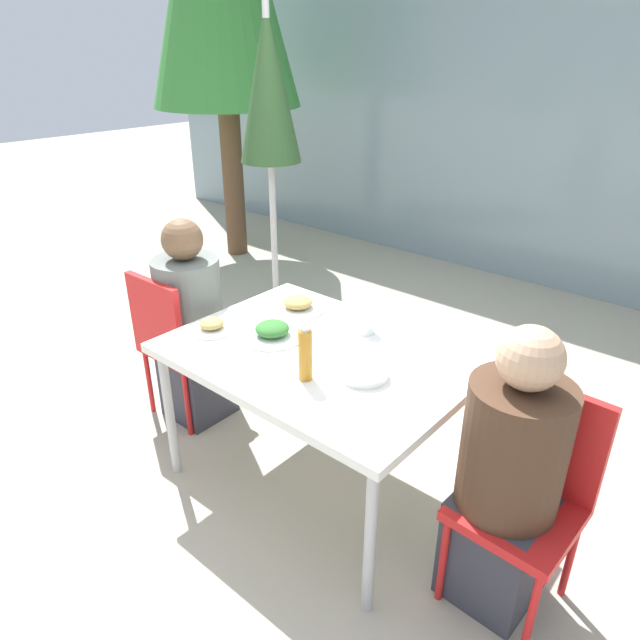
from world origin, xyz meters
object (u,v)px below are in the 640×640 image
Objects in this scene: person_left at (192,329)px; drinking_cup at (367,322)px; person_right at (507,482)px; closed_umbrella at (269,99)px; salad_bowl at (364,372)px; chair_left at (175,337)px; chair_right at (530,484)px; bottle at (305,354)px.

drinking_cup is at bearing 16.06° from person_left.
closed_umbrella is (-2.23, 1.08, 1.07)m from person_right.
person_right is at bearing 1.38° from salad_bowl.
closed_umbrella reaches higher than chair_left.
chair_right is 0.73m from salad_bowl.
drinking_cup is (1.37, -0.77, -0.83)m from closed_umbrella.
bottle is 2.19× the size of drinking_cup.
closed_umbrella reaches higher than bottle.
chair_right is at bearing 3.31° from chair_left.
bottle is (-0.80, -0.18, 0.30)m from person_right.
chair_left is 1.24m from salad_bowl.
person_left reaches higher than person_right.
person_right reaches higher than drinking_cup.
chair_right is at bearing -23.68° from closed_umbrella.
person_left is at bearing -68.00° from closed_umbrella.
person_right is (1.85, 0.06, 0.03)m from chair_left.
person_left is 1.85m from chair_right.
chair_right is 2.72m from closed_umbrella.
drinking_cup is at bearing 19.48° from chair_left.
bottle is 0.25m from salad_bowl.
chair_left is 1.85m from person_right.
closed_umbrella reaches higher than person_right.
person_right reaches higher than chair_right.
person_right reaches higher than bottle.
person_left is at bearing 58.08° from chair_left.
salad_bowl is at bearing 9.88° from chair_right.
person_right is 0.53× the size of closed_umbrella.
chair_right is 8.11× the size of drinking_cup.
chair_left is at bearing -159.52° from drinking_cup.
chair_left is 1.90m from chair_right.
person_left is 0.53× the size of closed_umbrella.
chair_right reaches higher than salad_bowl.
person_right is 10.74× the size of drinking_cup.
bottle is (1.43, -1.25, -0.78)m from closed_umbrella.
person_right is 0.66m from salad_bowl.
closed_umbrella is at bearing 110.99° from person_left.
closed_umbrella is 20.32× the size of drinking_cup.
person_left is 1.33× the size of chair_right.
closed_umbrella is 11.25× the size of salad_bowl.
person_left is 1.02m from drinking_cup.
closed_umbrella is at bearing -21.65° from chair_right.
salad_bowl is (0.17, 0.16, -0.09)m from bottle.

